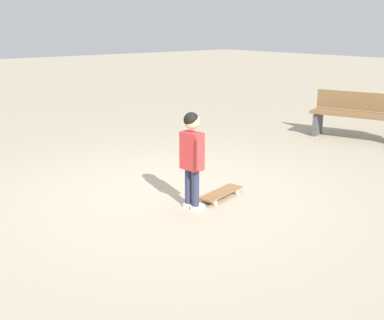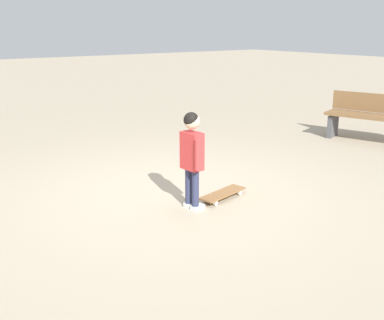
# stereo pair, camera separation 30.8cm
# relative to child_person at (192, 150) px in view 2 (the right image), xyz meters

# --- Properties ---
(ground_plane) EXTENTS (50.00, 50.00, 0.00)m
(ground_plane) POSITION_rel_child_person_xyz_m (-0.12, -0.51, -0.66)
(ground_plane) COLOR tan
(child_person) EXTENTS (0.21, 0.38, 1.06)m
(child_person) POSITION_rel_child_person_xyz_m (0.00, 0.00, 0.00)
(child_person) COLOR #2D3351
(child_person) RESTS_ON ground
(skateboard) EXTENTS (0.67, 0.32, 0.07)m
(skateboard) POSITION_rel_child_person_xyz_m (-0.46, -0.04, -0.60)
(skateboard) COLOR olive
(skateboard) RESTS_ON ground
(street_bench) EXTENTS (0.90, 1.66, 0.80)m
(street_bench) POSITION_rel_child_person_xyz_m (-4.30, -0.62, -0.23)
(street_bench) COLOR brown
(street_bench) RESTS_ON ground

